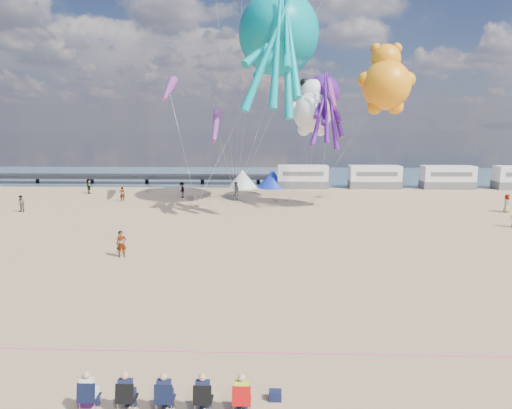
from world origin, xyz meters
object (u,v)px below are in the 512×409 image
object	(u,v)px
cooler_navy	(275,395)
windsock_mid	(331,95)
motorhome_0	(302,177)
sandbag_c	(311,204)
beachgoer_4	(89,186)
sandbag_e	(236,198)
motorhome_1	(375,177)
tent_blue	(272,179)
tent_white	(242,179)
windsock_left	(169,89)
kite_teddy_orange	(386,85)
windsock_right	(216,126)
standing_person	(121,244)
spectator_row	(165,392)
motorhome_2	(448,177)
cooler_purple	(87,400)
beachgoer_5	(122,194)
beachgoer_7	(236,189)
kite_panda	(313,113)
beachgoer_6	(507,203)
kite_octopus_purple	(322,93)
beachgoer_2	(182,190)
sandbag_a	(197,206)
kite_octopus_teal	(279,34)
sandbag_d	(320,197)
beachgoer_1	(21,204)
sandbag_b	(288,203)

from	to	relation	value
cooler_navy	windsock_mid	world-z (taller)	windsock_mid
motorhome_0	sandbag_c	bearing A→B (deg)	-89.81
beachgoer_4	sandbag_e	xyz separation A→B (m)	(18.27, -3.92, -0.78)
motorhome_1	sandbag_c	size ratio (longest dim) A/B	13.20
tent_blue	motorhome_0	bearing A→B (deg)	0.00
tent_white	windsock_left	size ratio (longest dim) A/B	0.59
motorhome_0	beachgoer_4	xyz separation A→B (m)	(-26.39, -5.98, -0.61)
kite_teddy_orange	windsock_right	size ratio (longest dim) A/B	1.44
standing_person	spectator_row	bearing A→B (deg)	-90.29
motorhome_2	cooler_purple	distance (m)	56.09
motorhome_1	motorhome_2	world-z (taller)	same
beachgoer_5	beachgoer_7	size ratio (longest dim) A/B	0.96
motorhome_0	kite_panda	xyz separation A→B (m)	(-0.06, -14.02, 7.96)
motorhome_0	motorhome_1	size ratio (longest dim) A/B	1.00
cooler_navy	windsock_mid	xyz separation A→B (m)	(5.32, 31.45, 10.90)
beachgoer_6	standing_person	bearing A→B (deg)	160.08
spectator_row	cooler_navy	xyz separation A→B (m)	(3.15, 0.72, -0.50)
tent_white	kite_octopus_purple	size ratio (longest dim) A/B	0.41
beachgoer_5	cooler_purple	bearing A→B (deg)	78.62
beachgoer_2	windsock_left	xyz separation A→B (m)	(-0.31, -3.72, 10.94)
kite_teddy_orange	windsock_mid	distance (m)	5.03
motorhome_0	beachgoer_5	distance (m)	23.53
cooler_navy	beachgoer_7	size ratio (longest dim) A/B	0.23
motorhome_1	sandbag_a	distance (m)	25.99
kite_octopus_teal	windsock_left	bearing A→B (deg)	-171.52
cooler_navy	windsock_mid	size ratio (longest dim) A/B	0.06
motorhome_1	windsock_left	bearing A→B (deg)	-152.39
beachgoer_2	windsock_right	bearing A→B (deg)	0.86
tent_blue	sandbag_d	size ratio (longest dim) A/B	8.00
sandbag_e	beachgoer_5	bearing A→B (deg)	-171.67
beachgoer_6	windsock_mid	distance (m)	19.76
sandbag_a	sandbag_d	distance (m)	14.77
kite_octopus_teal	windsock_mid	world-z (taller)	kite_octopus_teal
motorhome_2	beachgoer_1	distance (m)	50.43
beachgoer_6	sandbag_b	size ratio (longest dim) A/B	3.46
beachgoer_4	sandbag_d	distance (m)	27.99
motorhome_0	kite_panda	size ratio (longest dim) A/B	0.98
cooler_navy	kite_teddy_orange	distance (m)	33.66
motorhome_0	sandbag_d	world-z (taller)	motorhome_0
sandbag_c	windsock_mid	size ratio (longest dim) A/B	0.08
motorhome_1	windsock_left	world-z (taller)	windsock_left
cooler_navy	beachgoer_6	bearing A→B (deg)	54.37
kite_octopus_teal	windsock_mid	size ratio (longest dim) A/B	2.29
motorhome_1	kite_teddy_orange	xyz separation A→B (m)	(-3.34, -17.89, 10.25)
motorhome_2	kite_teddy_orange	size ratio (longest dim) A/B	0.88
tent_white	beachgoer_4	bearing A→B (deg)	-161.99
sandbag_d	sandbag_e	distance (m)	9.74
sandbag_b	beachgoer_4	bearing A→B (deg)	164.10
sandbag_c	beachgoer_1	bearing A→B (deg)	-169.77
beachgoer_5	windsock_left	bearing A→B (deg)	142.58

